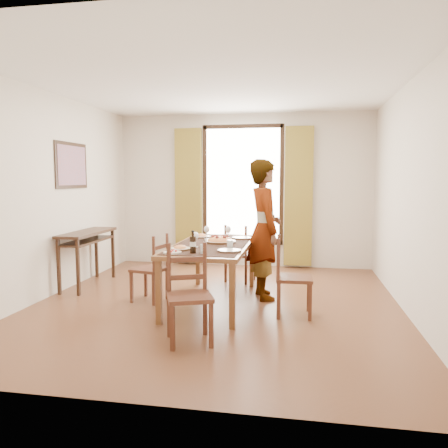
% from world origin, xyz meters
% --- Properties ---
extents(ground, '(5.00, 5.00, 0.00)m').
position_xyz_m(ground, '(0.00, 0.00, 0.00)').
color(ground, '#462916').
rests_on(ground, ground).
extents(room_shell, '(4.60, 5.10, 2.74)m').
position_xyz_m(room_shell, '(-0.00, 0.13, 1.54)').
color(room_shell, beige).
rests_on(room_shell, ground).
extents(console_table, '(0.38, 1.20, 0.80)m').
position_xyz_m(console_table, '(-2.03, 0.60, 0.68)').
color(console_table, '#331E11').
rests_on(console_table, ground).
extents(dining_table, '(0.92, 1.93, 0.76)m').
position_xyz_m(dining_table, '(-0.06, 0.03, 0.69)').
color(dining_table, brown).
rests_on(dining_table, ground).
extents(chair_west, '(0.46, 0.46, 0.86)m').
position_xyz_m(chair_west, '(-0.84, -0.02, 0.40)').
color(chair_west, '#562A1C').
rests_on(chair_west, ground).
extents(chair_north, '(0.48, 0.48, 0.87)m').
position_xyz_m(chair_north, '(0.12, 1.23, 0.41)').
color(chair_north, '#562A1C').
rests_on(chair_north, ground).
extents(chair_south, '(0.54, 0.54, 0.94)m').
position_xyz_m(chair_south, '(-0.01, -1.28, 0.44)').
color(chair_south, '#562A1C').
rests_on(chair_south, ground).
extents(chair_east, '(0.42, 0.42, 0.91)m').
position_xyz_m(chair_east, '(0.93, -0.30, 0.42)').
color(chair_east, '#562A1C').
rests_on(chair_east, ground).
extents(man, '(0.93, 0.84, 1.81)m').
position_xyz_m(man, '(0.56, 0.40, 0.91)').
color(man, gray).
rests_on(man, ground).
extents(plate_sw, '(0.27, 0.27, 0.05)m').
position_xyz_m(plate_sw, '(-0.33, -0.48, 0.78)').
color(plate_sw, silver).
rests_on(plate_sw, dining_table).
extents(plate_se, '(0.27, 0.27, 0.05)m').
position_xyz_m(plate_se, '(0.25, -0.50, 0.78)').
color(plate_se, silver).
rests_on(plate_se, dining_table).
extents(plate_nw, '(0.27, 0.27, 0.05)m').
position_xyz_m(plate_nw, '(-0.33, 0.58, 0.78)').
color(plate_nw, silver).
rests_on(plate_nw, dining_table).
extents(plate_ne, '(0.27, 0.27, 0.05)m').
position_xyz_m(plate_ne, '(0.25, 0.55, 0.78)').
color(plate_ne, silver).
rests_on(plate_ne, dining_table).
extents(pasta_platter, '(0.40, 0.40, 0.10)m').
position_xyz_m(pasta_platter, '(0.02, 0.14, 0.81)').
color(pasta_platter, red).
rests_on(pasta_platter, dining_table).
extents(caprese_plate, '(0.20, 0.20, 0.04)m').
position_xyz_m(caprese_plate, '(-0.35, -0.72, 0.78)').
color(caprese_plate, silver).
rests_on(caprese_plate, dining_table).
extents(wine_glass_a, '(0.08, 0.08, 0.18)m').
position_xyz_m(wine_glass_a, '(-0.19, -0.28, 0.85)').
color(wine_glass_a, white).
rests_on(wine_glass_a, dining_table).
extents(wine_glass_b, '(0.08, 0.08, 0.18)m').
position_xyz_m(wine_glass_b, '(0.08, 0.43, 0.85)').
color(wine_glass_b, white).
rests_on(wine_glass_b, dining_table).
extents(wine_glass_c, '(0.08, 0.08, 0.18)m').
position_xyz_m(wine_glass_c, '(-0.21, 0.40, 0.85)').
color(wine_glass_c, white).
rests_on(wine_glass_c, dining_table).
extents(tumbler_a, '(0.07, 0.07, 0.10)m').
position_xyz_m(tumbler_a, '(0.22, -0.30, 0.81)').
color(tumbler_a, silver).
rests_on(tumbler_a, dining_table).
extents(tumbler_b, '(0.07, 0.07, 0.10)m').
position_xyz_m(tumbler_b, '(-0.36, 0.34, 0.81)').
color(tumbler_b, silver).
rests_on(tumbler_b, dining_table).
extents(tumbler_c, '(0.07, 0.07, 0.10)m').
position_xyz_m(tumbler_c, '(-0.01, -0.68, 0.81)').
color(tumbler_c, silver).
rests_on(tumbler_c, dining_table).
extents(wine_bottle, '(0.07, 0.07, 0.25)m').
position_xyz_m(wine_bottle, '(-0.13, -0.68, 0.88)').
color(wine_bottle, black).
rests_on(wine_bottle, dining_table).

